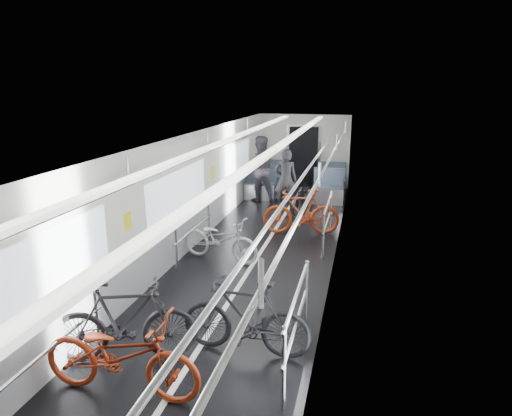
{
  "coord_description": "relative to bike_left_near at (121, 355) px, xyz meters",
  "views": [
    {
      "loc": [
        1.96,
        -7.97,
        3.37
      ],
      "look_at": [
        0.0,
        0.23,
        1.06
      ],
      "focal_mm": 32.0,
      "sensor_mm": 36.0,
      "label": 1
    }
  ],
  "objects": [
    {
      "name": "car_shell",
      "position": [
        0.51,
        5.82,
        0.64
      ],
      "size": [
        3.02,
        14.01,
        2.41
      ],
      "color": "black",
      "rests_on": "ground"
    },
    {
      "name": "bike_left_near",
      "position": [
        0.0,
        0.0,
        0.0
      ],
      "size": [
        1.86,
        0.65,
        0.98
      ],
      "primitive_type": "imported",
      "rotation": [
        0.0,
        0.0,
        1.57
      ],
      "color": "maroon",
      "rests_on": "floor"
    },
    {
      "name": "bike_left_mid",
      "position": [
        -0.28,
        0.6,
        0.05
      ],
      "size": [
        1.86,
        1.08,
        1.08
      ],
      "primitive_type": "imported",
      "rotation": [
        0.0,
        0.0,
        1.91
      ],
      "color": "black",
      "rests_on": "floor"
    },
    {
      "name": "bike_left_far",
      "position": [
        -0.17,
        4.1,
        -0.06
      ],
      "size": [
        1.72,
        0.92,
        0.86
      ],
      "primitive_type": "imported",
      "rotation": [
        0.0,
        0.0,
        1.35
      ],
      "color": "#B3B3B8",
      "rests_on": "floor"
    },
    {
      "name": "bike_right_near",
      "position": [
        1.13,
        1.1,
        0.02
      ],
      "size": [
        1.71,
        0.52,
        1.02
      ],
      "primitive_type": "imported",
      "rotation": [
        0.0,
        0.0,
        -1.59
      ],
      "color": "black",
      "rests_on": "floor"
    },
    {
      "name": "bike_right_far",
      "position": [
        1.14,
        6.08,
        0.04
      ],
      "size": [
        1.82,
        0.81,
        1.06
      ],
      "primitive_type": "imported",
      "rotation": [
        0.0,
        0.0,
        -1.38
      ],
      "color": "#9A3212",
      "rests_on": "floor"
    },
    {
      "name": "bike_aisle",
      "position": [
        0.95,
        7.94,
        -0.09
      ],
      "size": [
        0.85,
        1.61,
        0.8
      ],
      "primitive_type": "imported",
      "rotation": [
        0.0,
        0.0,
        -0.21
      ],
      "color": "black",
      "rests_on": "floor"
    },
    {
      "name": "person_standing",
      "position": [
        0.43,
        8.04,
        0.35
      ],
      "size": [
        0.66,
        0.49,
        1.68
      ],
      "primitive_type": "imported",
      "rotation": [
        0.0,
        0.0,
        3.29
      ],
      "color": "black",
      "rests_on": "floor"
    },
    {
      "name": "person_seated",
      "position": [
        -0.48,
        8.87,
        0.47
      ],
      "size": [
        1.08,
        0.94,
        1.91
      ],
      "primitive_type": "imported",
      "rotation": [
        0.0,
        0.0,
        3.4
      ],
      "color": "#312E36",
      "rests_on": "floor"
    }
  ]
}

